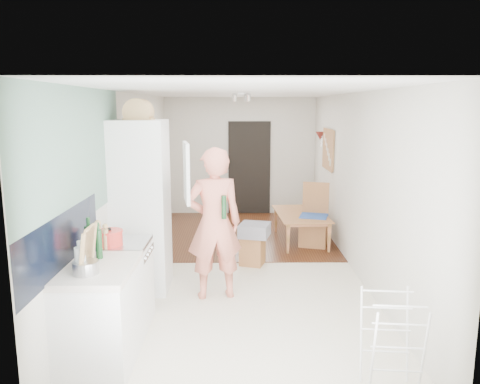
{
  "coord_description": "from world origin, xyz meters",
  "views": [
    {
      "loc": [
        -0.07,
        -6.5,
        2.31
      ],
      "look_at": [
        -0.02,
        0.2,
        1.08
      ],
      "focal_mm": 35.0,
      "sensor_mm": 36.0,
      "label": 1
    }
  ],
  "objects_px": {
    "dining_table": "(302,230)",
    "drying_rack": "(391,343)",
    "person": "(214,210)",
    "stool": "(252,250)",
    "dining_chair": "(314,215)"
  },
  "relations": [
    {
      "from": "dining_table",
      "to": "drying_rack",
      "type": "height_order",
      "value": "drying_rack"
    },
    {
      "from": "dining_table",
      "to": "drying_rack",
      "type": "relative_size",
      "value": 1.51
    },
    {
      "from": "person",
      "to": "stool",
      "type": "bearing_deg",
      "value": -124.43
    },
    {
      "from": "person",
      "to": "drying_rack",
      "type": "xyz_separation_m",
      "value": [
        1.53,
        -1.93,
        -0.68
      ]
    },
    {
      "from": "dining_chair",
      "to": "stool",
      "type": "height_order",
      "value": "dining_chair"
    },
    {
      "from": "person",
      "to": "drying_rack",
      "type": "height_order",
      "value": "person"
    },
    {
      "from": "dining_chair",
      "to": "drying_rack",
      "type": "distance_m",
      "value": 4.05
    },
    {
      "from": "dining_chair",
      "to": "drying_rack",
      "type": "height_order",
      "value": "dining_chair"
    },
    {
      "from": "dining_table",
      "to": "dining_chair",
      "type": "height_order",
      "value": "dining_chair"
    },
    {
      "from": "dining_chair",
      "to": "drying_rack",
      "type": "xyz_separation_m",
      "value": [
        -0.02,
        -4.05,
        -0.12
      ]
    },
    {
      "from": "dining_table",
      "to": "stool",
      "type": "xyz_separation_m",
      "value": [
        -0.89,
        -1.16,
        -0.0
      ]
    },
    {
      "from": "dining_chair",
      "to": "stool",
      "type": "bearing_deg",
      "value": -122.78
    },
    {
      "from": "dining_table",
      "to": "dining_chair",
      "type": "distance_m",
      "value": 0.42
    },
    {
      "from": "person",
      "to": "dining_chair",
      "type": "xyz_separation_m",
      "value": [
        1.56,
        2.12,
        -0.56
      ]
    },
    {
      "from": "dining_chair",
      "to": "person",
      "type": "bearing_deg",
      "value": -110.46
    }
  ]
}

